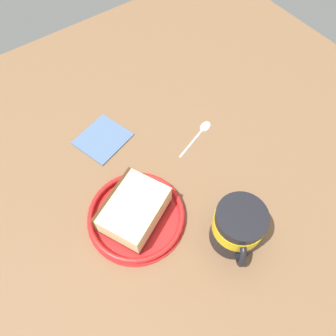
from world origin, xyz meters
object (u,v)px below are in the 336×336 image
(tea_mug, at_px, (238,227))
(cake_slice, at_px, (134,210))
(small_plate, at_px, (136,216))
(teaspoon, at_px, (201,131))
(folded_napkin, at_px, (103,138))

(tea_mug, bearing_deg, cake_slice, 131.71)
(small_plate, distance_m, tea_mug, 0.18)
(small_plate, relative_size, teaspoon, 1.61)
(tea_mug, xyz_separation_m, teaspoon, (0.10, 0.22, -0.05))
(cake_slice, bearing_deg, small_plate, -64.51)
(teaspoon, bearing_deg, small_plate, -158.89)
(cake_slice, xyz_separation_m, tea_mug, (0.12, -0.13, 0.02))
(cake_slice, relative_size, folded_napkin, 1.46)
(small_plate, height_order, teaspoon, small_plate)
(folded_napkin, bearing_deg, tea_mug, -76.30)
(small_plate, relative_size, folded_napkin, 1.83)
(small_plate, distance_m, folded_napkin, 0.20)
(tea_mug, height_order, teaspoon, tea_mug)
(tea_mug, distance_m, folded_napkin, 0.33)
(small_plate, xyz_separation_m, teaspoon, (0.22, 0.08, -0.01))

